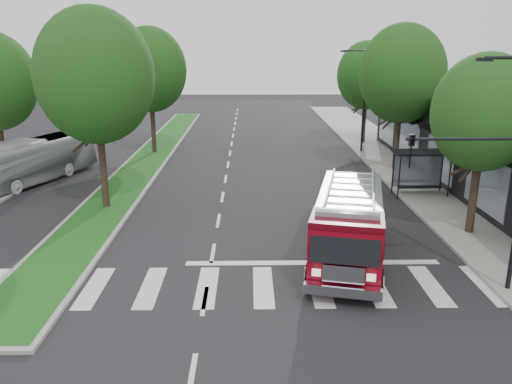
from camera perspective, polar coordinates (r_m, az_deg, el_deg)
The scene contains 14 objects.
ground at distance 20.85m, azimuth -4.95°, elevation -7.00°, with size 140.00×140.00×0.00m, color black.
sidewalk_right at distance 32.15m, azimuth 19.19°, elevation 0.72°, with size 5.00×80.00×0.15m, color gray.
median at distance 38.71m, azimuth -12.03°, elevation 3.83°, with size 3.00×50.00×0.15m.
storefront_row at distance 33.45m, azimuth 26.87°, elevation 4.71°, with size 8.00×30.00×5.00m, color black.
bus_shelter at distance 29.56m, azimuth 18.35°, elevation 3.41°, with size 3.20×1.60×2.61m.
tree_right_near at distance 23.49m, azimuth 24.61°, elevation 8.21°, with size 4.40×4.40×8.05m.
tree_right_mid at distance 34.60m, azimuth 16.37°, elevation 12.82°, with size 5.60×5.60×9.72m.
tree_right_far at distance 44.29m, azimuth 12.52°, elevation 12.88°, with size 5.00×5.00×8.73m.
tree_median_near at distance 26.22m, azimuth -17.91°, elevation 12.47°, with size 5.80×5.80×10.16m.
tree_median_far at distance 39.84m, azimuth -12.04°, elevation 13.50°, with size 5.60×5.60×9.72m.
streetlight_right_near at distance 17.93m, azimuth 26.10°, elevation 3.16°, with size 4.08×0.22×8.00m.
streetlight_right_far at distance 40.25m, azimuth 12.06°, elevation 10.65°, with size 2.11×0.20×8.00m.
fire_engine at distance 20.21m, azimuth 10.56°, elevation -3.72°, with size 4.34×8.76×2.92m.
city_bus at distance 34.14m, azimuth -24.17°, elevation 3.31°, with size 2.31×9.86×2.75m, color #ABACB0.
Camera 1 is at (1.51, -19.08, 8.25)m, focal length 35.00 mm.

